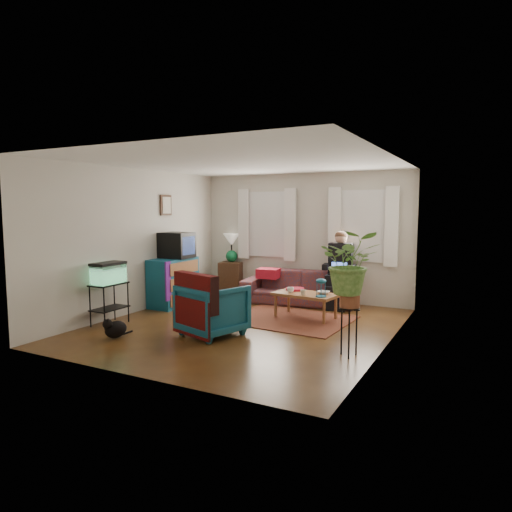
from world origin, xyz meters
The scene contains 31 objects.
floor centered at (0.00, 0.00, 0.00)m, with size 4.50×5.00×0.01m, color #4F2B14.
ceiling centered at (0.00, 0.00, 2.60)m, with size 4.50×5.00×0.01m, color white.
wall_back centered at (0.00, 2.50, 1.30)m, with size 4.50×0.01×2.60m, color silver.
wall_front centered at (0.00, -2.50, 1.30)m, with size 4.50×0.01×2.60m, color silver.
wall_left centered at (-2.25, 0.00, 1.30)m, with size 0.01×5.00×2.60m, color silver.
wall_right centered at (2.25, 0.00, 1.30)m, with size 0.01×5.00×2.60m, color silver.
window_left centered at (-0.80, 2.48, 1.55)m, with size 1.08×0.04×1.38m, color white.
window_right centered at (1.25, 2.48, 1.55)m, with size 1.08×0.04×1.38m, color white.
curtains_left centered at (-0.80, 2.40, 1.55)m, with size 1.36×0.06×1.50m, color white.
curtains_right centered at (1.25, 2.40, 1.55)m, with size 1.36×0.06×1.50m, color white.
picture_frame centered at (-2.21, 0.85, 1.95)m, with size 0.04×0.32×0.40m, color #3D2616.
area_rug centered at (0.46, 0.73, 0.01)m, with size 2.00×1.60×0.01m, color brown.
sofa centered at (0.10, 2.05, 0.43)m, with size 2.22×0.87×0.87m, color brown.
seated_person centered at (0.89, 2.16, 0.66)m, with size 0.55×0.68×1.32m, color black, non-canonical shape.
side_table centered at (-1.65, 2.39, 0.35)m, with size 0.48×0.48×0.70m, color #3A2315.
table_lamp centered at (-1.65, 2.39, 1.00)m, with size 0.36×0.36×0.64m, color white, non-canonical shape.
dresser centered at (-1.99, 0.74, 0.46)m, with size 0.52×1.03×0.93m, color #136273.
crt_tv centered at (-1.97, 0.84, 1.18)m, with size 0.57×0.52×0.50m, color black.
aquarium_stand centered at (-2.00, -0.92, 0.34)m, with size 0.34×0.61×0.68m, color black.
aquarium centered at (-2.00, -0.92, 0.86)m, with size 0.30×0.55×0.36m, color #7FD899.
black_cat centered at (-1.34, -1.47, 0.16)m, with size 0.24×0.38×0.32m, color black.
armchair centered at (-0.18, -0.65, 0.43)m, with size 0.83×0.78×0.85m, color navy.
serape_throw centered at (-0.29, -0.96, 0.61)m, with size 0.86×0.20×0.70m, color #9E0A0A.
coffee_table centered at (0.67, 0.95, 0.22)m, with size 1.07×0.58×0.44m, color brown.
cup_a centered at (0.42, 0.88, 0.49)m, with size 0.12×0.12×0.09m, color white.
cup_b centered at (0.70, 0.77, 0.49)m, with size 0.10×0.10×0.09m, color beige.
bowl centered at (0.97, 1.00, 0.47)m, with size 0.21×0.21×0.05m, color white.
snack_tray centered at (0.40, 1.13, 0.46)m, with size 0.33×0.33×0.04m, color #B21414.
birdcage centered at (1.02, 0.75, 0.60)m, with size 0.17×0.17×0.31m, color #115B6B, non-canonical shape.
plant_stand centered at (1.91, -0.69, 0.32)m, with size 0.27×0.27×0.64m, color black.
potted_plant centered at (1.91, -0.69, 1.09)m, with size 0.73×0.63×0.81m, color #599947.
Camera 1 is at (3.49, -6.28, 1.89)m, focal length 32.00 mm.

